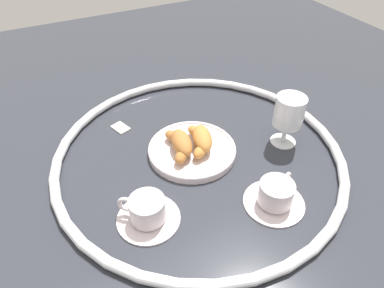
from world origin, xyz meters
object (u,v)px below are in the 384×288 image
coffee_cup_near (147,211)px  pastry_plate (192,150)px  croissant_small (180,143)px  sugar_packet (120,127)px  croissant_large (201,139)px  coffee_cup_far (276,195)px  juice_glass_left (289,114)px

coffee_cup_near → pastry_plate: bearing=-50.4°
pastry_plate → coffee_cup_near: 0.23m
pastry_plate → coffee_cup_near: size_ratio=1.67×
croissant_small → sugar_packet: croissant_small is taller
croissant_large → coffee_cup_far: croissant_large is taller
sugar_packet → coffee_cup_near: bearing=152.7°
pastry_plate → croissant_large: (-0.00, -0.02, 0.03)m
croissant_large → juice_glass_left: (-0.07, -0.22, 0.05)m
coffee_cup_far → croissant_small: bearing=26.4°
coffee_cup_far → croissant_large: bearing=15.5°
pastry_plate → coffee_cup_near: bearing=129.6°
pastry_plate → croissant_large: size_ratio=1.75×
croissant_large → sugar_packet: croissant_large is taller
croissant_large → croissant_small: 0.06m
croissant_large → coffee_cup_near: bearing=125.5°
pastry_plate → croissant_large: 0.04m
coffee_cup_near → coffee_cup_far: 0.28m
croissant_large → juice_glass_left: juice_glass_left is taller
juice_glass_left → coffee_cup_far: bearing=137.0°
croissant_large → sugar_packet: (0.19, 0.16, -0.04)m
croissant_large → sugar_packet: 0.25m
croissant_large → coffee_cup_near: croissant_large is taller
croissant_small → juice_glass_left: juice_glass_left is taller
pastry_plate → juice_glass_left: juice_glass_left is taller
croissant_small → coffee_cup_far: croissant_small is taller
croissant_small → croissant_large: bearing=-98.4°
pastry_plate → sugar_packet: (0.18, 0.13, -0.01)m
coffee_cup_near → croissant_small: bearing=-44.2°
coffee_cup_near → croissant_large: bearing=-54.5°
coffee_cup_near → sugar_packet: size_ratio=2.72×
pastry_plate → croissant_small: (0.00, 0.03, 0.03)m
croissant_large → coffee_cup_far: size_ratio=0.96×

